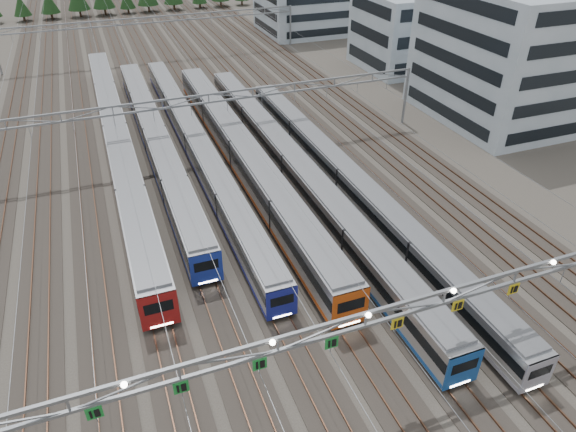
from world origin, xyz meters
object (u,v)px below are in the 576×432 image
object	(u,v)px
train_d	(242,153)
depot_bldg_south	(508,55)
train_a	(117,137)
gantry_mid	(209,106)
train_b	(156,139)
gantry_near	(366,324)
depot_bldg_north	(311,1)
train_c	(196,143)
train_f	(347,180)
gantry_far	(154,25)
train_e	(293,167)
depot_bldg_mid	(403,31)

from	to	relation	value
train_d	depot_bldg_south	size ratio (longest dim) A/B	2.59
train_a	gantry_mid	distance (m)	12.77
train_b	depot_bldg_south	size ratio (longest dim) A/B	2.52
gantry_near	gantry_mid	world-z (taller)	gantry_near
gantry_near	depot_bldg_north	world-z (taller)	depot_bldg_north
gantry_near	depot_bldg_south	bearing A→B (deg)	41.57
train_c	train_f	bearing A→B (deg)	-48.12
train_a	gantry_far	xyz separation A→B (m)	(11.25, 40.65, 4.20)
train_c	depot_bldg_south	bearing A→B (deg)	-2.84
train_b	depot_bldg_south	world-z (taller)	depot_bldg_south
train_d	depot_bldg_north	distance (m)	69.65
gantry_mid	train_c	bearing A→B (deg)	-166.70
train_b	gantry_near	distance (m)	43.06
gantry_near	gantry_mid	size ratio (longest dim) A/B	1.00
gantry_far	depot_bldg_north	bearing A→B (deg)	14.58
train_b	train_c	xyz separation A→B (m)	(4.50, -2.65, -0.14)
gantry_near	depot_bldg_south	xyz separation A→B (m)	(42.14, 37.38, 1.94)
train_a	train_e	bearing A→B (deg)	-40.23
train_b	gantry_mid	xyz separation A→B (m)	(6.75, -2.12, 4.30)
depot_bldg_south	train_b	bearing A→B (deg)	174.32
train_e	gantry_mid	size ratio (longest dim) A/B	1.11
train_c	depot_bldg_mid	bearing A→B (deg)	28.50
train_f	train_c	bearing A→B (deg)	131.88
train_c	gantry_far	bearing A→B (deg)	87.17
train_c	train_e	xyz separation A→B (m)	(9.00, -10.35, 0.12)
gantry_far	depot_bldg_south	world-z (taller)	depot_bldg_south
train_a	train_d	distance (m)	16.91
train_c	gantry_mid	size ratio (longest dim) A/B	1.10
train_c	train_e	bearing A→B (deg)	-48.98
gantry_far	depot_bldg_mid	bearing A→B (deg)	-27.76
depot_bldg_south	depot_bldg_mid	distance (m)	26.05
gantry_far	train_b	bearing A→B (deg)	-98.95
gantry_mid	train_b	bearing A→B (deg)	162.55
train_e	gantry_mid	bearing A→B (deg)	121.82
depot_bldg_south	gantry_near	bearing A→B (deg)	-138.43
train_c	train_b	bearing A→B (deg)	149.47
train_c	gantry_mid	bearing A→B (deg)	13.30
train_f	gantry_mid	world-z (taller)	gantry_mid
gantry_near	gantry_far	distance (m)	85.12
train_b	train_f	bearing A→B (deg)	-44.53
train_b	train_f	world-z (taller)	train_b
train_f	depot_bldg_south	world-z (taller)	depot_bldg_south
train_e	gantry_far	bearing A→B (deg)	96.89
train_f	gantry_mid	bearing A→B (deg)	125.82
train_f	depot_bldg_mid	bearing A→B (deg)	52.09
train_b	train_c	world-z (taller)	train_b
depot_bldg_mid	gantry_near	bearing A→B (deg)	-123.24
train_c	depot_bldg_north	size ratio (longest dim) A/B	2.83
depot_bldg_north	gantry_near	bearing A→B (deg)	-111.21
train_e	train_b	bearing A→B (deg)	136.08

